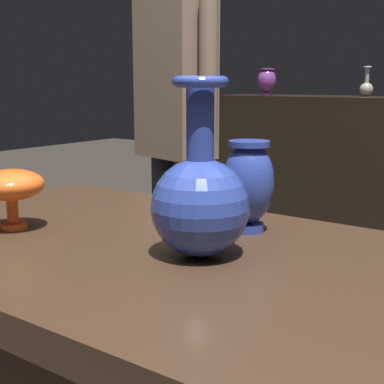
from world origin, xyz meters
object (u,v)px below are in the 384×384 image
shelf_vase_left (366,87)px  shelf_vase_far_left (267,80)px  vase_centerpiece (199,199)px  visitor_near_left (175,121)px  vase_tall_behind (11,186)px  vase_left_accent (248,183)px

shelf_vase_left → shelf_vase_far_left: bearing=-165.1°
vase_centerpiece → visitor_near_left: bearing=129.6°
vase_tall_behind → shelf_vase_left: bearing=94.3°
vase_tall_behind → visitor_near_left: visitor_near_left is taller
vase_left_accent → visitor_near_left: 1.26m
vase_centerpiece → shelf_vase_left: size_ratio=1.78×
vase_left_accent → visitor_near_left: visitor_near_left is taller
vase_tall_behind → vase_left_accent: vase_left_accent is taller
vase_centerpiece → vase_tall_behind: (-0.37, -0.07, -0.01)m
vase_tall_behind → shelf_vase_far_left: bearing=107.5°
vase_tall_behind → shelf_vase_far_left: (-0.70, 2.21, 0.19)m
shelf_vase_far_left → shelf_vase_left: 0.54m
vase_left_accent → shelf_vase_far_left: (-1.06, 1.97, 0.18)m
vase_left_accent → shelf_vase_left: shelf_vase_left is taller
shelf_vase_far_left → shelf_vase_left: shelf_vase_left is taller
visitor_near_left → vase_left_accent: bearing=148.5°
shelf_vase_far_left → visitor_near_left: size_ratio=0.10×
shelf_vase_far_left → visitor_near_left: 1.09m
vase_centerpiece → visitor_near_left: size_ratio=0.18×
vase_centerpiece → shelf_vase_left: (-0.55, 2.28, 0.15)m
vase_centerpiece → visitor_near_left: visitor_near_left is taller
vase_tall_behind → vase_centerpiece: bearing=11.1°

